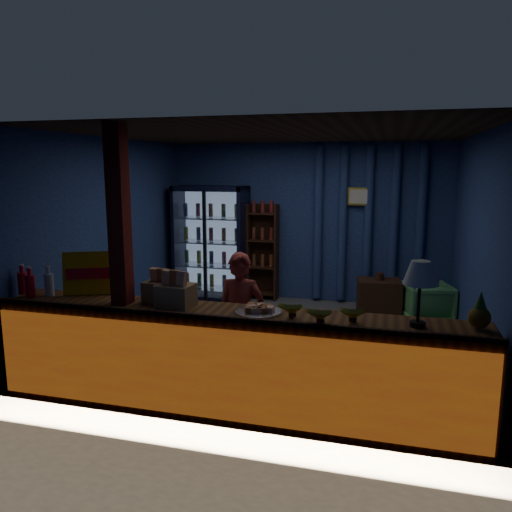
{
  "coord_description": "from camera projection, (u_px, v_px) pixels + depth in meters",
  "views": [
    {
      "loc": [
        1.34,
        -5.95,
        2.21
      ],
      "look_at": [
        -0.22,
        -0.2,
        1.14
      ],
      "focal_mm": 35.0,
      "sensor_mm": 36.0,
      "label": 1
    }
  ],
  "objects": [
    {
      "name": "ground",
      "position": [
        276.0,
        342.0,
        6.39
      ],
      "size": [
        4.6,
        4.6,
        0.0
      ],
      "primitive_type": "plane",
      "color": "#515154",
      "rests_on": "ground"
    },
    {
      "name": "room_walls",
      "position": [
        277.0,
        220.0,
        6.11
      ],
      "size": [
        4.6,
        4.6,
        4.6
      ],
      "color": "navy",
      "rests_on": "ground"
    },
    {
      "name": "counter",
      "position": [
        230.0,
        362.0,
        4.49
      ],
      "size": [
        4.4,
        0.57,
        0.99
      ],
      "color": "brown",
      "rests_on": "ground"
    },
    {
      "name": "support_post",
      "position": [
        121.0,
        267.0,
        4.62
      ],
      "size": [
        0.16,
        0.16,
        2.6
      ],
      "primitive_type": "cube",
      "color": "maroon",
      "rests_on": "ground"
    },
    {
      "name": "beverage_cooler",
      "position": [
        213.0,
        243.0,
        8.44
      ],
      "size": [
        1.2,
        0.62,
        1.9
      ],
      "color": "black",
      "rests_on": "ground"
    },
    {
      "name": "bottle_shelf",
      "position": [
        263.0,
        252.0,
        8.38
      ],
      "size": [
        0.5,
        0.28,
        1.6
      ],
      "color": "#391F12",
      "rests_on": "ground"
    },
    {
      "name": "curtain_folds",
      "position": [
        368.0,
        225.0,
        7.93
      ],
      "size": [
        1.74,
        0.14,
        2.5
      ],
      "color": "navy",
      "rests_on": "room_walls"
    },
    {
      "name": "framed_picture",
      "position": [
        359.0,
        196.0,
        7.85
      ],
      "size": [
        0.36,
        0.04,
        0.28
      ],
      "color": "gold",
      "rests_on": "room_walls"
    },
    {
      "name": "shopkeeper",
      "position": [
        240.0,
        320.0,
        5.04
      ],
      "size": [
        0.5,
        0.33,
        1.37
      ],
      "primitive_type": "imported",
      "rotation": [
        0.0,
        0.0,
        0.01
      ],
      "color": "#9C332A",
      "rests_on": "ground"
    },
    {
      "name": "green_chair",
      "position": [
        427.0,
        303.0,
        7.12
      ],
      "size": [
        0.76,
        0.77,
        0.58
      ],
      "primitive_type": "imported",
      "rotation": [
        0.0,
        0.0,
        3.4
      ],
      "color": "#4F9F58",
      "rests_on": "ground"
    },
    {
      "name": "side_table",
      "position": [
        379.0,
        298.0,
        7.42
      ],
      "size": [
        0.67,
        0.53,
        0.67
      ],
      "color": "#391F12",
      "rests_on": "ground"
    },
    {
      "name": "yellow_sign",
      "position": [
        91.0,
        273.0,
        4.97
      ],
      "size": [
        0.53,
        0.32,
        0.43
      ],
      "color": "#E9B50C",
      "rests_on": "counter"
    },
    {
      "name": "soda_bottles",
      "position": [
        34.0,
        283.0,
        4.95
      ],
      "size": [
        0.4,
        0.17,
        0.3
      ],
      "color": "red",
      "rests_on": "counter"
    },
    {
      "name": "snack_box_left",
      "position": [
        176.0,
        294.0,
        4.55
      ],
      "size": [
        0.34,
        0.28,
        0.34
      ],
      "color": "#A27B4E",
      "rests_on": "counter"
    },
    {
      "name": "snack_box_centre",
      "position": [
        161.0,
        290.0,
        4.73
      ],
      "size": [
        0.33,
        0.29,
        0.31
      ],
      "color": "#A27B4E",
      "rests_on": "counter"
    },
    {
      "name": "pastry_tray",
      "position": [
        258.0,
        311.0,
        4.35
      ],
      "size": [
        0.41,
        0.41,
        0.07
      ],
      "color": "silver",
      "rests_on": "counter"
    },
    {
      "name": "banana_bunches",
      "position": [
        321.0,
        312.0,
        4.11
      ],
      "size": [
        0.74,
        0.29,
        0.16
      ],
      "color": "yellow",
      "rests_on": "counter"
    },
    {
      "name": "table_lamp",
      "position": [
        420.0,
        276.0,
        3.92
      ],
      "size": [
        0.27,
        0.27,
        0.54
      ],
      "color": "black",
      "rests_on": "counter"
    },
    {
      "name": "pineapple",
      "position": [
        480.0,
        314.0,
        3.91
      ],
      "size": [
        0.17,
        0.17,
        0.3
      ],
      "color": "olive",
      "rests_on": "counter"
    }
  ]
}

